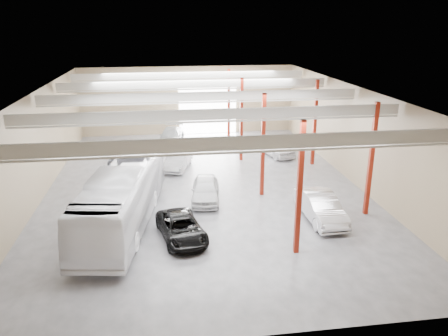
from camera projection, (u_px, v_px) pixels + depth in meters
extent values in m
cube|color=#4B4A50|center=(204.00, 187.00, 31.56)|extent=(22.00, 32.00, 0.01)
cube|color=beige|center=(202.00, 90.00, 29.31)|extent=(22.00, 32.00, 0.12)
cube|color=#7B634C|center=(188.00, 101.00, 45.43)|extent=(22.00, 0.12, 7.00)
cube|color=#7B634C|center=(247.00, 256.00, 15.43)|extent=(22.00, 0.12, 7.00)
cube|color=#7B634C|center=(38.00, 146.00, 28.95)|extent=(0.12, 32.00, 7.00)
cube|color=#7B634C|center=(353.00, 135.00, 31.91)|extent=(0.12, 32.00, 7.00)
cube|color=white|center=(208.00, 110.00, 45.88)|extent=(6.00, 0.20, 5.00)
cube|color=maroon|center=(299.00, 189.00, 21.57)|extent=(0.25, 0.25, 7.00)
cube|color=maroon|center=(263.00, 146.00, 29.07)|extent=(0.25, 0.25, 7.00)
cube|color=maroon|center=(241.00, 120.00, 36.57)|extent=(0.25, 0.25, 7.00)
cube|color=maroon|center=(229.00, 105.00, 43.13)|extent=(0.25, 0.25, 7.00)
cube|color=maroon|center=(371.00, 160.00, 26.09)|extent=(0.25, 0.25, 7.00)
cube|color=maroon|center=(315.00, 123.00, 35.46)|extent=(0.25, 0.25, 7.00)
cube|color=beige|center=(230.00, 143.00, 18.20)|extent=(21.60, 0.15, 0.60)
cube|color=beige|center=(230.00, 153.00, 18.33)|extent=(21.60, 0.10, 0.10)
cube|color=beige|center=(213.00, 114.00, 23.83)|extent=(21.60, 0.15, 0.60)
cube|color=beige|center=(213.00, 122.00, 23.96)|extent=(21.60, 0.10, 0.10)
cube|color=beige|center=(203.00, 96.00, 29.45)|extent=(21.60, 0.15, 0.60)
cube|color=beige|center=(203.00, 102.00, 29.58)|extent=(21.60, 0.10, 0.10)
cube|color=beige|center=(195.00, 84.00, 35.08)|extent=(21.60, 0.15, 0.60)
cube|color=beige|center=(196.00, 89.00, 35.21)|extent=(21.60, 0.10, 0.10)
cube|color=beige|center=(190.00, 75.00, 40.70)|extent=(21.60, 0.15, 0.60)
cube|color=beige|center=(190.00, 80.00, 40.83)|extent=(21.60, 0.10, 0.10)
imported|color=white|center=(123.00, 196.00, 25.35)|extent=(4.85, 12.86, 3.50)
imported|color=black|center=(181.00, 228.00, 23.87)|extent=(3.01, 4.97, 1.29)
imported|color=silver|center=(205.00, 190.00, 28.96)|extent=(2.33, 4.65, 1.52)
imported|color=#B0B1B5|center=(178.00, 160.00, 35.31)|extent=(2.72, 4.72, 1.47)
imported|color=gray|center=(171.00, 136.00, 42.30)|extent=(2.94, 5.45, 1.50)
imported|color=silver|center=(321.00, 207.00, 26.10)|extent=(1.88, 5.06, 1.65)
imported|color=white|center=(275.00, 146.00, 38.85)|extent=(3.06, 4.99, 1.59)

